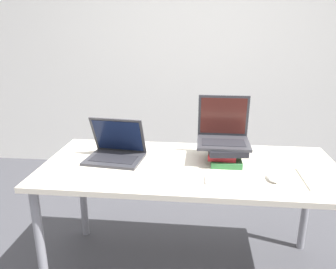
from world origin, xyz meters
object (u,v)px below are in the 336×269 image
Objects in this scene: wireless_keyboard at (231,180)px; laptop_left at (116,151)px; mouse at (273,177)px; laptop_on_books at (223,134)px; notepad at (325,180)px; book_stack at (225,153)px.

laptop_left is at bearing 159.84° from wireless_keyboard.
mouse is (0.22, 0.04, 0.01)m from wireless_keyboard.
laptop_left is 3.21× the size of mouse.
laptop_left is 0.65m from laptop_on_books.
laptop_left is 1.16× the size of laptop_on_books.
laptop_left is at bearing 171.04° from notepad.
laptop_left is at bearing 166.96° from mouse.
wireless_keyboard is at bearing -169.58° from mouse.
laptop_on_books is at bearing 131.72° from mouse.
mouse reaches higher than notepad.
book_stack is 0.33m from mouse.
book_stack reaches higher than mouse.
book_stack is at bearing 1.95° from laptop_left.
book_stack is 0.88× the size of laptop_on_books.
laptop_on_books is at bearing 6.56° from laptop_left.
laptop_on_books is (-0.01, 0.05, 0.10)m from book_stack.
wireless_keyboard is 0.49m from notepad.
wireless_keyboard is (0.02, -0.27, -0.05)m from book_stack.
notepad is at bearing -8.96° from laptop_left.
laptop_left is 0.71m from wireless_keyboard.
laptop_left is at bearing -173.44° from laptop_on_books.
book_stack is at bearing 136.13° from mouse.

